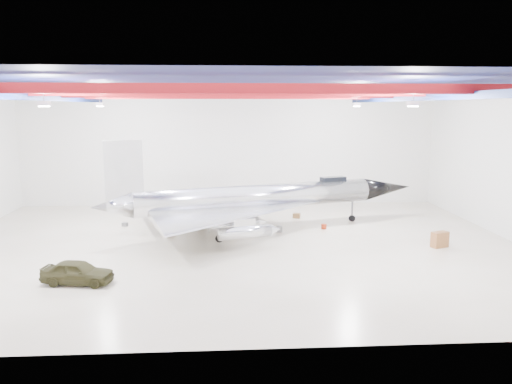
{
  "coord_description": "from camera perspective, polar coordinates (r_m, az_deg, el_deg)",
  "views": [
    {
      "loc": [
        -0.42,
        -33.47,
        9.55
      ],
      "look_at": [
        1.77,
        2.0,
        3.43
      ],
      "focal_mm": 35.0,
      "sensor_mm": 36.0,
      "label": 1
    }
  ],
  "objects": [
    {
      "name": "floor",
      "position": [
        34.81,
        -2.72,
        -6.17
      ],
      "size": [
        40.0,
        40.0,
        0.0
      ],
      "primitive_type": "plane",
      "color": "#C1B599",
      "rests_on": "ground"
    },
    {
      "name": "crate_ply",
      "position": [
        38.51,
        -9.67,
        -4.47
      ],
      "size": [
        0.59,
        0.53,
        0.34
      ],
      "primitive_type": "cube",
      "rotation": [
        0.0,
        0.0,
        -0.32
      ],
      "color": "olive",
      "rests_on": "floor"
    },
    {
      "name": "tool_chest",
      "position": [
        39.79,
        7.77,
        -3.93
      ],
      "size": [
        0.48,
        0.48,
        0.38
      ],
      "primitive_type": "cylinder",
      "rotation": [
        0.0,
        0.0,
        0.12
      ],
      "color": "#99280F",
      "rests_on": "floor"
    },
    {
      "name": "spares_box",
      "position": [
        41.84,
        -2.54,
        -3.15
      ],
      "size": [
        0.58,
        0.58,
        0.41
      ],
      "primitive_type": "cylinder",
      "rotation": [
        0.0,
        0.0,
        0.32
      ],
      "color": "#59595B",
      "rests_on": "floor"
    },
    {
      "name": "parts_bin",
      "position": [
        43.35,
        4.65,
        -2.71
      ],
      "size": [
        0.72,
        0.66,
        0.41
      ],
      "primitive_type": "cube",
      "rotation": [
        0.0,
        0.0,
        -0.38
      ],
      "color": "olive",
      "rests_on": "floor"
    },
    {
      "name": "toolbox_red",
      "position": [
        41.55,
        -7.01,
        -3.35
      ],
      "size": [
        0.54,
        0.45,
        0.34
      ],
      "primitive_type": "cube",
      "rotation": [
        0.0,
        0.0,
        -0.13
      ],
      "color": "#99280F",
      "rests_on": "floor"
    },
    {
      "name": "oil_barrel",
      "position": [
        41.46,
        -1.61,
        -3.31
      ],
      "size": [
        0.58,
        0.52,
        0.34
      ],
      "primitive_type": "cube",
      "rotation": [
        0.0,
        0.0,
        0.32
      ],
      "color": "olive",
      "rests_on": "floor"
    },
    {
      "name": "engine_drum",
      "position": [
        38.52,
        2.67,
        -4.26
      ],
      "size": [
        0.59,
        0.59,
        0.45
      ],
      "primitive_type": "cylinder",
      "rotation": [
        0.0,
        0.0,
        0.22
      ],
      "color": "#59595B",
      "rests_on": "floor"
    },
    {
      "name": "desk",
      "position": [
        36.57,
        20.26,
        -5.12
      ],
      "size": [
        1.31,
        0.99,
        1.08
      ],
      "primitive_type": "cube",
      "rotation": [
        0.0,
        0.0,
        0.39
      ],
      "color": "brown",
      "rests_on": "floor"
    },
    {
      "name": "ceiling",
      "position": [
        33.51,
        -2.87,
        12.23
      ],
      "size": [
        40.0,
        40.0,
        0.0
      ],
      "primitive_type": "plane",
      "rotation": [
        3.14,
        0.0,
        0.0
      ],
      "color": "#0A0F38",
      "rests_on": "wall_back"
    },
    {
      "name": "jeep",
      "position": [
        29.13,
        -19.73,
        -8.61
      ],
      "size": [
        4.05,
        2.14,
        1.31
      ],
      "primitive_type": "imported",
      "rotation": [
        0.0,
        0.0,
        1.41
      ],
      "color": "#313018",
      "rests_on": "floor"
    },
    {
      "name": "jet_aircraft",
      "position": [
        38.58,
        0.06,
        -0.95
      ],
      "size": [
        25.9,
        18.9,
        7.24
      ],
      "rotation": [
        0.0,
        0.0,
        0.3
      ],
      "color": "silver",
      "rests_on": "floor"
    },
    {
      "name": "ceiling_structure",
      "position": [
        33.48,
        -2.86,
        11.08
      ],
      "size": [
        39.5,
        29.5,
        1.08
      ],
      "color": "maroon",
      "rests_on": "ceiling"
    },
    {
      "name": "wall_back",
      "position": [
        48.64,
        -3.03,
        4.98
      ],
      "size": [
        40.0,
        0.0,
        40.0
      ],
      "primitive_type": "plane",
      "rotation": [
        1.57,
        0.0,
        0.0
      ],
      "color": "silver",
      "rests_on": "floor"
    },
    {
      "name": "crate_small",
      "position": [
        41.67,
        -14.75,
        -3.6
      ],
      "size": [
        0.51,
        0.45,
        0.3
      ],
      "primitive_type": "cube",
      "rotation": [
        0.0,
        0.0,
        -0.3
      ],
      "color": "#59595B",
      "rests_on": "floor"
    }
  ]
}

